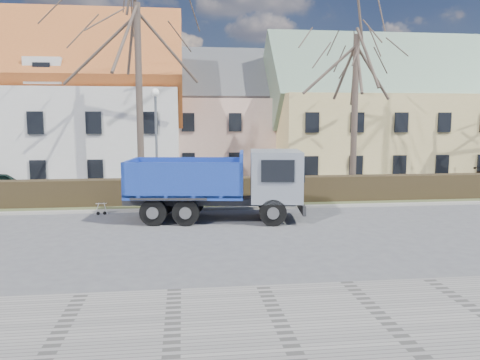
{
  "coord_description": "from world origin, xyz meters",
  "views": [
    {
      "loc": [
        0.26,
        -17.33,
        4.26
      ],
      "look_at": [
        2.78,
        3.21,
        1.6
      ],
      "focal_mm": 35.0,
      "sensor_mm": 36.0,
      "label": 1
    }
  ],
  "objects": [
    {
      "name": "grass_strip",
      "position": [
        0.0,
        6.2,
        0.05
      ],
      "size": [
        80.0,
        3.0,
        0.1
      ],
      "primitive_type": "cube",
      "color": "#48522E",
      "rests_on": "ground"
    },
    {
      "name": "building_yellow",
      "position": [
        16.0,
        17.0,
        4.25
      ],
      "size": [
        18.8,
        10.8,
        8.5
      ],
      "primitive_type": null,
      "color": "#DCC278",
      "rests_on": "ground"
    },
    {
      "name": "tree_2",
      "position": [
        10.0,
        8.5,
        5.5
      ],
      "size": [
        8.0,
        8.0,
        11.0
      ],
      "primitive_type": null,
      "color": "#473A31",
      "rests_on": "ground"
    },
    {
      "name": "ground",
      "position": [
        0.0,
        0.0,
        0.0
      ],
      "size": [
        120.0,
        120.0,
        0.0
      ],
      "primitive_type": "plane",
      "color": "#4F4F52"
    },
    {
      "name": "parked_car_a",
      "position": [
        -10.17,
        11.09,
        0.63
      ],
      "size": [
        3.99,
        2.54,
        1.26
      ],
      "primitive_type": "imported",
      "rotation": [
        0.0,
        0.0,
        1.88
      ],
      "color": "black",
      "rests_on": "ground"
    },
    {
      "name": "hedge",
      "position": [
        0.0,
        6.0,
        0.65
      ],
      "size": [
        60.0,
        0.9,
        1.3
      ],
      "primitive_type": "cube",
      "color": "black",
      "rests_on": "ground"
    },
    {
      "name": "dump_truck",
      "position": [
        1.38,
        2.43,
        1.54
      ],
      "size": [
        8.02,
        3.86,
        3.08
      ],
      "primitive_type": null,
      "rotation": [
        0.0,
        0.0,
        -0.13
      ],
      "color": "navy",
      "rests_on": "ground"
    },
    {
      "name": "curb_far",
      "position": [
        0.0,
        4.6,
        0.06
      ],
      "size": [
        80.0,
        0.3,
        0.12
      ],
      "primitive_type": "cube",
      "color": "#9E9A90",
      "rests_on": "ground"
    },
    {
      "name": "tree_1",
      "position": [
        -2.0,
        8.5,
        6.33
      ],
      "size": [
        9.2,
        9.2,
        12.65
      ],
      "primitive_type": null,
      "color": "#473A31",
      "rests_on": "ground"
    },
    {
      "name": "cart_frame",
      "position": [
        -3.62,
        4.02,
        0.3
      ],
      "size": [
        0.7,
        0.46,
        0.61
      ],
      "primitive_type": null,
      "rotation": [
        0.0,
        0.0,
        0.12
      ],
      "color": "silver",
      "rests_on": "ground"
    },
    {
      "name": "sidewalk_near",
      "position": [
        0.0,
        -8.5,
        0.04
      ],
      "size": [
        80.0,
        5.0,
        0.08
      ],
      "primitive_type": "cube",
      "color": "gray",
      "rests_on": "ground"
    },
    {
      "name": "streetlight",
      "position": [
        -1.07,
        7.0,
        2.96
      ],
      "size": [
        0.46,
        0.46,
        5.92
      ],
      "primitive_type": null,
      "color": "gray",
      "rests_on": "ground"
    },
    {
      "name": "building_pink",
      "position": [
        4.0,
        20.0,
        4.0
      ],
      "size": [
        10.8,
        8.8,
        8.0
      ],
      "primitive_type": null,
      "color": "#D1A694",
      "rests_on": "ground"
    }
  ]
}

